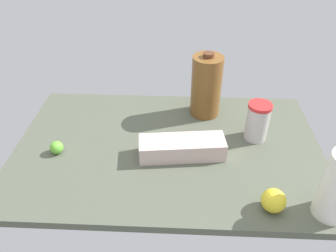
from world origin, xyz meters
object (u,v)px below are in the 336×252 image
egg_carton (182,148)px  tumbler_cup (257,121)px  lime_beside_bowl (57,148)px  lemon_far_back (273,201)px  chocolate_milk_jug (206,86)px

egg_carton → tumbler_cup: size_ratio=2.00×
lime_beside_bowl → egg_carton: bearing=-179.0°
egg_carton → lemon_far_back: (-28.81, 24.42, 0.24)cm
egg_carton → lime_beside_bowl: egg_carton is taller
lime_beside_bowl → lemon_far_back: (-76.59, 23.62, 1.36)cm
egg_carton → chocolate_milk_jug: bearing=-114.9°
egg_carton → tumbler_cup: 32.24cm
chocolate_milk_jug → tumbler_cup: (-19.70, 17.12, -5.64)cm
egg_carton → tumbler_cup: (-29.47, -12.30, 4.38)cm
chocolate_milk_jug → tumbler_cup: 26.70cm
chocolate_milk_jug → lemon_far_back: bearing=109.5°
tumbler_cup → chocolate_milk_jug: bearing=-41.0°
egg_carton → lime_beside_bowl: bearing=-5.5°
lime_beside_bowl → lemon_far_back: size_ratio=0.65×
egg_carton → lime_beside_bowl: (47.78, 0.80, -1.12)cm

